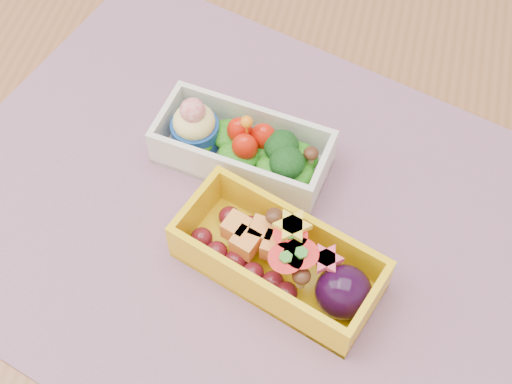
% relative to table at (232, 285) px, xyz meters
% --- Properties ---
extents(table, '(1.20, 0.80, 0.75)m').
position_rel_table_xyz_m(table, '(0.00, 0.00, 0.00)').
color(table, brown).
rests_on(table, ground).
extents(placemat, '(0.68, 0.59, 0.00)m').
position_rel_table_xyz_m(placemat, '(0.01, 0.02, 0.10)').
color(placemat, gray).
rests_on(placemat, table).
extents(bento_white, '(0.17, 0.10, 0.07)m').
position_rel_table_xyz_m(bento_white, '(-0.01, 0.09, 0.12)').
color(bento_white, silver).
rests_on(bento_white, placemat).
extents(bento_yellow, '(0.19, 0.13, 0.06)m').
position_rel_table_xyz_m(bento_yellow, '(0.06, -0.03, 0.13)').
color(bento_yellow, yellow).
rests_on(bento_yellow, placemat).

